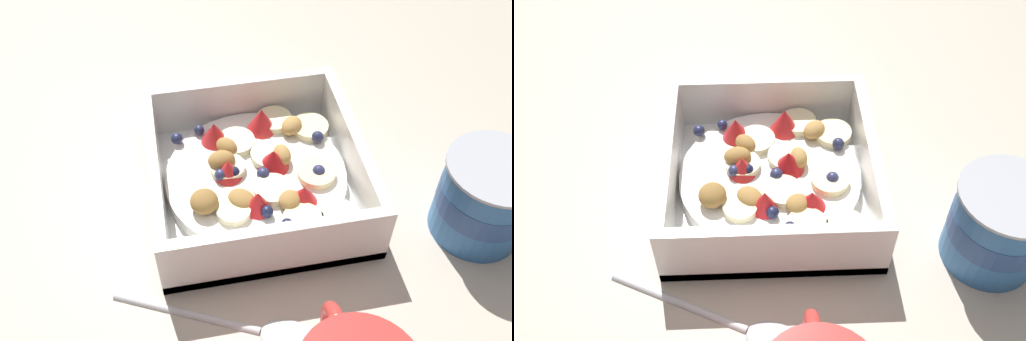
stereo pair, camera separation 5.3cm
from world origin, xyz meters
TOP-DOWN VIEW (x-y plane):
  - ground_plane at (0.00, 0.00)m, footprint 2.40×2.40m
  - fruit_bowl at (-0.01, -0.00)m, footprint 0.19×0.19m
  - spoon at (0.13, -0.03)m, footprint 0.09×0.16m
  - yogurt_cup at (0.07, 0.18)m, footprint 0.08×0.08m

SIDE VIEW (x-z plane):
  - ground_plane at x=0.00m, z-range 0.00..0.00m
  - spoon at x=0.13m, z-range 0.00..0.01m
  - fruit_bowl at x=-0.01m, z-range -0.01..0.05m
  - yogurt_cup at x=0.07m, z-range 0.00..0.08m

